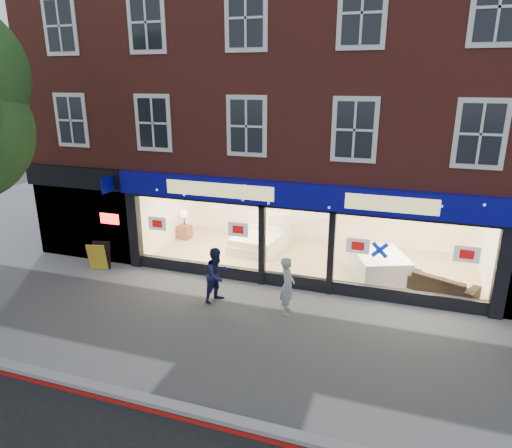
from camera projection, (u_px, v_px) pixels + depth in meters
The scene contains 12 objects.
ground at pixel (264, 339), 11.13m from camera, with size 120.00×120.00×0.00m, color gray.
kerb_line at pixel (212, 427), 8.33m from camera, with size 60.00×0.10×0.01m, color #8C0A07.
kerb_stone at pixel (217, 417), 8.50m from camera, with size 60.00×0.25×0.12m, color gray.
showroom_floor at pixel (310, 260), 15.85m from camera, with size 11.00×4.50×0.10m, color tan.
building at pixel (327, 60), 15.36m from camera, with size 19.00×8.26×10.30m.
display_bed at pixel (259, 240), 16.69m from camera, with size 1.87×2.20×1.16m.
bedside_table at pixel (185, 232), 17.79m from camera, with size 0.45×0.45×0.55m, color brown.
mattress_stack at pixel (379, 265), 14.38m from camera, with size 2.08×2.29×0.74m.
sofa at pixel (442, 284), 13.25m from camera, with size 1.97×0.77×0.58m, color black.
a_board at pixel (99, 256), 15.09m from camera, with size 0.62×0.40×0.95m, color gold.
pedestrian_grey at pixel (287, 286), 12.17m from camera, with size 0.58×0.38×1.60m, color #999BA0.
pedestrian_blue at pixel (217, 275), 12.84m from camera, with size 0.78×0.61×1.61m, color #171941.
Camera 1 is at (2.94, -9.29, 6.08)m, focal length 32.00 mm.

